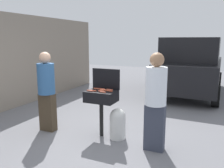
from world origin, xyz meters
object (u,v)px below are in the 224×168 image
Objects in this scene: propane_tank at (118,123)px; parked_minivan at (191,66)px; bbq_grill at (101,98)px; hot_dog_9 at (109,91)px; hot_dog_4 at (97,89)px; hot_dog_6 at (103,92)px; hot_dog_2 at (90,91)px; hot_dog_3 at (101,91)px; hot_dog_0 at (104,90)px; person_left at (47,89)px; person_right at (156,99)px; hot_dog_8 at (102,89)px; hot_dog_7 at (93,91)px; hot_dog_5 at (103,90)px; hot_dog_1 at (110,90)px.

propane_tank is 0.14× the size of parked_minivan.
hot_dog_9 is (0.18, 0.01, 0.16)m from bbq_grill.
hot_dog_4 is 0.35m from hot_dog_6.
hot_dog_2 is 1.00× the size of hot_dog_3.
hot_dog_0 and hot_dog_4 have the same top height.
hot_dog_6 is at bearing -119.89° from hot_dog_9.
person_left is 2.34m from person_right.
hot_dog_0 is 0.09m from hot_dog_8.
hot_dog_7 is 1.00× the size of hot_dog_9.
hot_dog_5 is 1.00× the size of hot_dog_9.
hot_dog_5 is at bearing 34.54° from bbq_grill.
hot_dog_1 is at bearing 156.15° from propane_tank.
person_left is (-1.32, -0.34, -0.03)m from hot_dog_1.
hot_dog_0 is at bearing 76.60° from parked_minivan.
hot_dog_1 is at bearing 2.21° from hot_dog_8.
hot_dog_1 is 0.14m from hot_dog_5.
hot_dog_9 is at bearing 60.11° from hot_dog_6.
hot_dog_8 is (-0.06, 0.16, 0.00)m from hot_dog_3.
person_right is at bearing -13.14° from propane_tank.
bbq_grill is 0.24m from hot_dog_1.
hot_dog_1 and hot_dog_4 have the same top height.
hot_dog_6 is at bearing -46.00° from hot_dog_3.
hot_dog_7 is 0.81m from propane_tank.
hot_dog_9 is 1.39m from person_left.
hot_dog_4 is at bearing 137.67° from hot_dog_6.
person_right is at bearing -11.62° from hot_dog_4.
hot_dog_8 is at bearing 3.70° from hot_dog_4.
hot_dog_6 and hot_dog_7 have the same top height.
hot_dog_6 is at bearing -6.86° from hot_dog_7.
parked_minivan is at bearing 75.89° from hot_dog_5.
hot_dog_8 and hot_dog_9 have the same top height.
propane_tank is at bearing -8.09° from person_right.
hot_dog_4 and hot_dog_5 have the same top height.
hot_dog_5 reaches higher than propane_tank.
hot_dog_6 is 1.29m from person_left.
hot_dog_7 is at bearing -142.49° from bbq_grill.
hot_dog_0 is 0.19m from hot_dog_6.
hot_dog_6 is 0.08× the size of person_left.
hot_dog_6 reaches higher than bbq_grill.
hot_dog_5 is at bearing -54.79° from hot_dog_8.
hot_dog_8 is 0.24m from hot_dog_9.
hot_dog_8 is at bearing 166.83° from propane_tank.
hot_dog_1 is 1.00× the size of hot_dog_5.
hot_dog_0 is at bearing -5.89° from person_right.
hot_dog_1 is at bearing 37.95° from hot_dog_2.
hot_dog_0 is 1.00× the size of hot_dog_3.
propane_tank is 1.68m from person_left.
hot_dog_4 is at bearing -6.57° from person_right.
bbq_grill is at bearing -71.45° from hot_dog_8.
person_right reaches higher than hot_dog_6.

